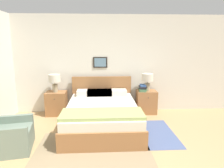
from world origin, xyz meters
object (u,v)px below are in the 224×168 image
object	(u,v)px
bed	(102,114)
nightstand_by_door	(146,102)
armchair	(7,135)
nightstand_near_window	(57,103)
table_lamp_near_window	(55,80)
table_lamp_by_door	(147,79)

from	to	relation	value
bed	nightstand_by_door	bearing A→B (deg)	35.26
armchair	nightstand_near_window	world-z (taller)	armchair
table_lamp_near_window	bed	bearing A→B (deg)	-34.54
bed	nightstand_near_window	bearing A→B (deg)	144.68
armchair	table_lamp_near_window	distance (m)	1.93
bed	table_lamp_near_window	size ratio (longest dim) A/B	4.66
nightstand_near_window	table_lamp_by_door	distance (m)	2.48
nightstand_near_window	table_lamp_near_window	world-z (taller)	table_lamp_near_window
nightstand_near_window	nightstand_by_door	size ratio (longest dim) A/B	1.00
nightstand_by_door	table_lamp_near_window	bearing A→B (deg)	-179.62
bed	nightstand_by_door	xyz separation A→B (m)	(1.20, 0.85, 0.01)
nightstand_near_window	nightstand_by_door	world-z (taller)	same
armchair	table_lamp_by_door	world-z (taller)	table_lamp_by_door
bed	table_lamp_near_window	xyz separation A→B (m)	(-1.21, 0.83, 0.64)
armchair	nightstand_near_window	distance (m)	1.84
armchair	nightstand_by_door	xyz separation A→B (m)	(2.87, 1.77, 0.03)
table_lamp_near_window	table_lamp_by_door	distance (m)	2.41
armchair	nightstand_by_door	size ratio (longest dim) A/B	1.41
table_lamp_near_window	table_lamp_by_door	size ratio (longest dim) A/B	1.00
nightstand_by_door	table_lamp_by_door	size ratio (longest dim) A/B	1.33
armchair	table_lamp_near_window	xyz separation A→B (m)	(0.47, 1.76, 0.65)
armchair	bed	bearing A→B (deg)	108.48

